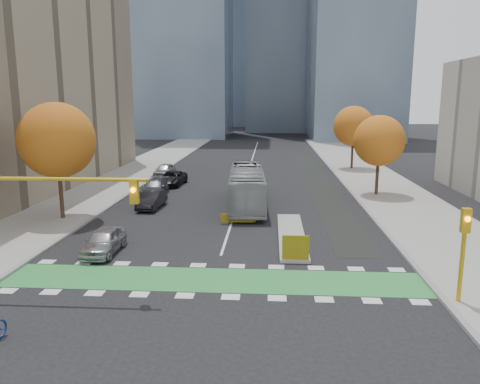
# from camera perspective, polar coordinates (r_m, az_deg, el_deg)

# --- Properties ---
(ground) EXTENTS (300.00, 300.00, 0.00)m
(ground) POSITION_cam_1_polar(r_m,az_deg,el_deg) (21.12, -3.82, -12.14)
(ground) COLOR black
(ground) RESTS_ON ground
(sidewalk_west) EXTENTS (7.00, 120.00, 0.15)m
(sidewalk_west) POSITION_cam_1_polar(r_m,az_deg,el_deg) (43.21, -18.24, -0.43)
(sidewalk_west) COLOR gray
(sidewalk_west) RESTS_ON ground
(sidewalk_east) EXTENTS (7.00, 120.00, 0.15)m
(sidewalk_east) POSITION_cam_1_polar(r_m,az_deg,el_deg) (41.53, 18.85, -0.92)
(sidewalk_east) COLOR gray
(sidewalk_east) RESTS_ON ground
(curb_west) EXTENTS (0.30, 120.00, 0.16)m
(curb_west) POSITION_cam_1_polar(r_m,az_deg,el_deg) (42.03, -13.81, -0.50)
(curb_west) COLOR gray
(curb_west) RESTS_ON ground
(curb_east) EXTENTS (0.30, 120.00, 0.16)m
(curb_east) POSITION_cam_1_polar(r_m,az_deg,el_deg) (40.75, 14.09, -0.88)
(curb_east) COLOR gray
(curb_east) RESTS_ON ground
(bike_crossing) EXTENTS (20.00, 3.00, 0.01)m
(bike_crossing) POSITION_cam_1_polar(r_m,az_deg,el_deg) (22.50, -3.31, -10.62)
(bike_crossing) COLOR #2D893D
(bike_crossing) RESTS_ON ground
(centre_line) EXTENTS (0.15, 70.00, 0.01)m
(centre_line) POSITION_cam_1_polar(r_m,az_deg,el_deg) (59.86, 1.21, 3.17)
(centre_line) COLOR silver
(centre_line) RESTS_ON ground
(bike_lane_paint) EXTENTS (2.50, 50.00, 0.01)m
(bike_lane_paint) POSITION_cam_1_polar(r_m,az_deg,el_deg) (50.16, 9.28, 1.46)
(bike_lane_paint) COLOR black
(bike_lane_paint) RESTS_ON ground
(median_island) EXTENTS (1.60, 10.00, 0.16)m
(median_island) POSITION_cam_1_polar(r_m,az_deg,el_deg) (29.44, 6.29, -5.21)
(median_island) COLOR gray
(median_island) RESTS_ON ground
(hazard_board) EXTENTS (1.40, 0.12, 1.30)m
(hazard_board) POSITION_cam_1_polar(r_m,az_deg,el_deg) (24.65, 6.79, -6.75)
(hazard_board) COLOR yellow
(hazard_board) RESTS_ON median_island
(tree_west) EXTENTS (5.20, 5.20, 8.22)m
(tree_west) POSITION_cam_1_polar(r_m,az_deg,el_deg) (34.59, -21.40, 5.88)
(tree_west) COLOR #332114
(tree_west) RESTS_ON ground
(tree_east_near) EXTENTS (4.40, 4.40, 7.08)m
(tree_east_near) POSITION_cam_1_polar(r_m,az_deg,el_deg) (42.41, 16.60, 6.00)
(tree_east_near) COLOR #332114
(tree_east_near) RESTS_ON ground
(tree_east_far) EXTENTS (4.80, 4.80, 7.65)m
(tree_east_far) POSITION_cam_1_polar(r_m,az_deg,el_deg) (58.14, 13.66, 7.81)
(tree_east_far) COLOR #332114
(tree_east_far) RESTS_ON ground
(traffic_signal_west) EXTENTS (8.53, 0.56, 5.20)m
(traffic_signal_west) POSITION_cam_1_polar(r_m,az_deg,el_deg) (21.92, -25.17, -1.26)
(traffic_signal_west) COLOR #BF9914
(traffic_signal_west) RESTS_ON ground
(traffic_signal_east) EXTENTS (0.35, 0.43, 4.10)m
(traffic_signal_east) POSITION_cam_1_polar(r_m,az_deg,el_deg) (21.06, 25.63, -5.44)
(traffic_signal_east) COLOR #BF9914
(traffic_signal_east) RESTS_ON ground
(bus) EXTENTS (3.30, 11.46, 3.15)m
(bus) POSITION_cam_1_polar(r_m,az_deg,el_deg) (36.90, 0.85, 0.60)
(bus) COLOR #959B9C
(bus) RESTS_ON ground
(parked_car_a) EXTENTS (1.63, 4.05, 1.38)m
(parked_car_a) POSITION_cam_1_polar(r_m,az_deg,el_deg) (27.00, -16.28, -5.77)
(parked_car_a) COLOR #9D9DA2
(parked_car_a) RESTS_ON ground
(parked_car_b) EXTENTS (1.63, 4.19, 1.36)m
(parked_car_b) POSITION_cam_1_polar(r_m,az_deg,el_deg) (37.21, -10.71, -0.91)
(parked_car_b) COLOR black
(parked_car_b) RESTS_ON ground
(parked_car_c) EXTENTS (2.04, 4.80, 1.38)m
(parked_car_c) POSITION_cam_1_polar(r_m,az_deg,el_deg) (42.20, -10.38, 0.54)
(parked_car_c) COLOR #4D4E52
(parked_car_c) RESTS_ON ground
(parked_car_d) EXTENTS (2.62, 5.09, 1.37)m
(parked_car_d) POSITION_cam_1_polar(r_m,az_deg,el_deg) (46.90, -8.38, 1.66)
(parked_car_d) COLOR black
(parked_car_d) RESTS_ON ground
(parked_car_e) EXTENTS (2.00, 4.40, 1.46)m
(parked_car_e) POSITION_cam_1_polar(r_m,az_deg,el_deg) (52.10, -9.19, 2.63)
(parked_car_e) COLOR #A4A4A9
(parked_car_e) RESTS_ON ground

